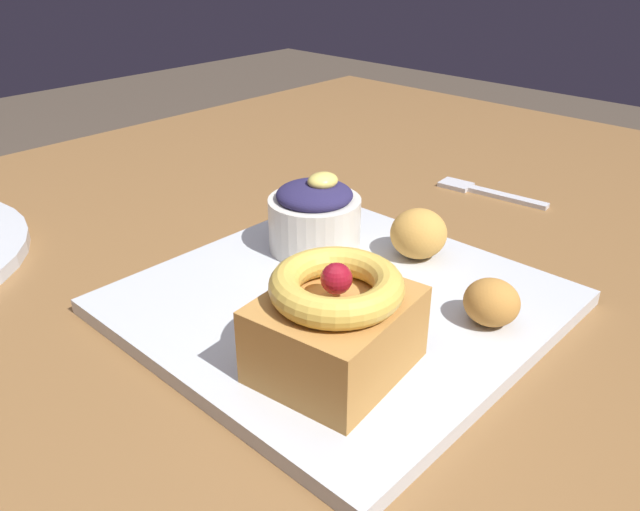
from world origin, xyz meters
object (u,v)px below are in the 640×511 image
at_px(fritter_middle, 419,234).
at_px(front_plate, 339,302).
at_px(fritter_front, 366,275).
at_px(fork, 484,191).
at_px(fritter_back, 492,302).
at_px(berry_ramekin, 315,216).
at_px(cake_slice, 336,322).

bearing_deg(fritter_middle, front_plate, 177.09).
relative_size(fritter_front, fork, 0.29).
height_order(front_plate, fork, front_plate).
bearing_deg(fork, fritter_middle, 98.06).
xyz_separation_m(fritter_back, fork, (0.25, 0.15, -0.03)).
xyz_separation_m(front_plate, fritter_front, (0.02, -0.01, 0.02)).
relative_size(fritter_middle, fork, 0.39).
bearing_deg(berry_ramekin, front_plate, -123.82).
bearing_deg(fork, front_plate, 92.73).
bearing_deg(cake_slice, fritter_front, 27.91).
distance_m(fritter_middle, fork, 0.20).
height_order(berry_ramekin, fritter_front, berry_ramekin).
bearing_deg(fritter_front, front_plate, 143.72).
bearing_deg(cake_slice, front_plate, 40.30).
xyz_separation_m(fritter_front, fritter_back, (0.03, -0.09, 0.00)).
xyz_separation_m(front_plate, berry_ramekin, (0.05, 0.07, 0.04)).
height_order(cake_slice, fritter_back, cake_slice).
relative_size(front_plate, cake_slice, 2.75).
bearing_deg(fritter_middle, fork, 13.55).
xyz_separation_m(cake_slice, berry_ramekin, (0.12, 0.13, -0.00)).
bearing_deg(fork, fritter_back, 115.26).
bearing_deg(fork, cake_slice, 100.09).
distance_m(front_plate, cake_slice, 0.10).
bearing_deg(fritter_front, fritter_back, -72.24).
height_order(fritter_front, fritter_back, fritter_back).
bearing_deg(fritter_middle, fritter_back, -116.79).
bearing_deg(fritter_front, berry_ramekin, 70.22).
height_order(fritter_middle, fritter_back, fritter_middle).
bearing_deg(front_plate, cake_slice, -139.70).
bearing_deg(berry_ramekin, fritter_back, -90.28).
relative_size(berry_ramekin, fork, 0.64).
relative_size(front_plate, fork, 2.32).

